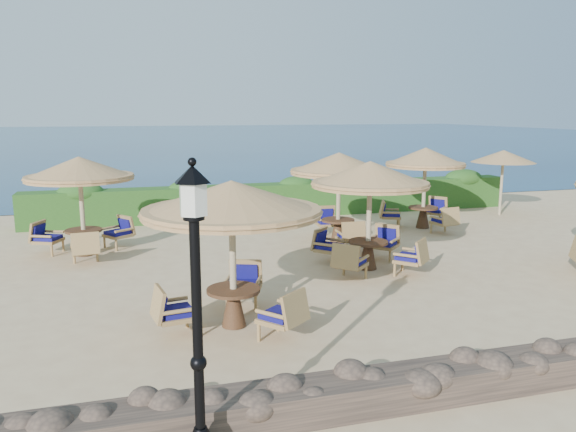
{
  "coord_description": "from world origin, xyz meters",
  "views": [
    {
      "loc": [
        -5.4,
        -12.42,
        3.85
      ],
      "look_at": [
        -1.73,
        0.52,
        1.3
      ],
      "focal_mm": 35.0,
      "sensor_mm": 36.0,
      "label": 1
    }
  ],
  "objects_px": {
    "cafe_set_1": "(370,195)",
    "cafe_set_5": "(425,172)",
    "extra_parasol": "(503,157)",
    "lamp_post": "(197,332)",
    "cafe_set_0": "(232,218)",
    "cafe_set_3": "(80,185)",
    "cafe_set_4": "(339,175)"
  },
  "relations": [
    {
      "from": "cafe_set_4",
      "to": "cafe_set_5",
      "type": "relative_size",
      "value": 1.03
    },
    {
      "from": "lamp_post",
      "to": "extra_parasol",
      "type": "relative_size",
      "value": 1.38
    },
    {
      "from": "cafe_set_0",
      "to": "cafe_set_3",
      "type": "xyz_separation_m",
      "value": [
        -2.94,
        6.08,
        -0.08
      ]
    },
    {
      "from": "cafe_set_3",
      "to": "cafe_set_4",
      "type": "xyz_separation_m",
      "value": [
        7.05,
        -0.53,
        0.1
      ]
    },
    {
      "from": "lamp_post",
      "to": "cafe_set_0",
      "type": "relative_size",
      "value": 1.04
    },
    {
      "from": "lamp_post",
      "to": "cafe_set_4",
      "type": "xyz_separation_m",
      "value": [
        5.19,
        9.43,
        0.46
      ]
    },
    {
      "from": "cafe_set_0",
      "to": "cafe_set_5",
      "type": "relative_size",
      "value": 1.16
    },
    {
      "from": "lamp_post",
      "to": "extra_parasol",
      "type": "xyz_separation_m",
      "value": [
        12.6,
        12.0,
        0.62
      ]
    },
    {
      "from": "extra_parasol",
      "to": "cafe_set_0",
      "type": "distance_m",
      "value": 14.09
    },
    {
      "from": "extra_parasol",
      "to": "cafe_set_5",
      "type": "xyz_separation_m",
      "value": [
        -3.94,
        -1.34,
        -0.31
      ]
    },
    {
      "from": "lamp_post",
      "to": "cafe_set_3",
      "type": "xyz_separation_m",
      "value": [
        -1.86,
        9.96,
        0.36
      ]
    },
    {
      "from": "cafe_set_5",
      "to": "cafe_set_1",
      "type": "bearing_deg",
      "value": -132.97
    },
    {
      "from": "lamp_post",
      "to": "cafe_set_0",
      "type": "xyz_separation_m",
      "value": [
        1.08,
        3.88,
        0.44
      ]
    },
    {
      "from": "lamp_post",
      "to": "extra_parasol",
      "type": "bearing_deg",
      "value": 43.6
    },
    {
      "from": "cafe_set_4",
      "to": "cafe_set_5",
      "type": "xyz_separation_m",
      "value": [
        3.47,
        1.23,
        -0.16
      ]
    },
    {
      "from": "cafe_set_3",
      "to": "cafe_set_5",
      "type": "distance_m",
      "value": 10.54
    },
    {
      "from": "cafe_set_1",
      "to": "cafe_set_4",
      "type": "distance_m",
      "value": 2.8
    },
    {
      "from": "lamp_post",
      "to": "cafe_set_3",
      "type": "distance_m",
      "value": 10.14
    },
    {
      "from": "lamp_post",
      "to": "cafe_set_5",
      "type": "relative_size",
      "value": 1.21
    },
    {
      "from": "extra_parasol",
      "to": "cafe_set_4",
      "type": "bearing_deg",
      "value": -160.89
    },
    {
      "from": "extra_parasol",
      "to": "cafe_set_5",
      "type": "relative_size",
      "value": 0.88
    },
    {
      "from": "extra_parasol",
      "to": "cafe_set_1",
      "type": "distance_m",
      "value": 9.37
    },
    {
      "from": "cafe_set_0",
      "to": "cafe_set_3",
      "type": "height_order",
      "value": "same"
    },
    {
      "from": "cafe_set_0",
      "to": "cafe_set_3",
      "type": "distance_m",
      "value": 6.76
    },
    {
      "from": "cafe_set_3",
      "to": "cafe_set_4",
      "type": "height_order",
      "value": "same"
    },
    {
      "from": "extra_parasol",
      "to": "cafe_set_4",
      "type": "relative_size",
      "value": 0.85
    },
    {
      "from": "cafe_set_0",
      "to": "cafe_set_4",
      "type": "relative_size",
      "value": 1.13
    },
    {
      "from": "cafe_set_3",
      "to": "cafe_set_4",
      "type": "distance_m",
      "value": 7.08
    },
    {
      "from": "cafe_set_4",
      "to": "cafe_set_3",
      "type": "bearing_deg",
      "value": 175.7
    },
    {
      "from": "extra_parasol",
      "to": "cafe_set_1",
      "type": "relative_size",
      "value": 0.84
    },
    {
      "from": "cafe_set_1",
      "to": "cafe_set_5",
      "type": "distance_m",
      "value": 5.49
    },
    {
      "from": "extra_parasol",
      "to": "cafe_set_3",
      "type": "distance_m",
      "value": 14.61
    }
  ]
}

